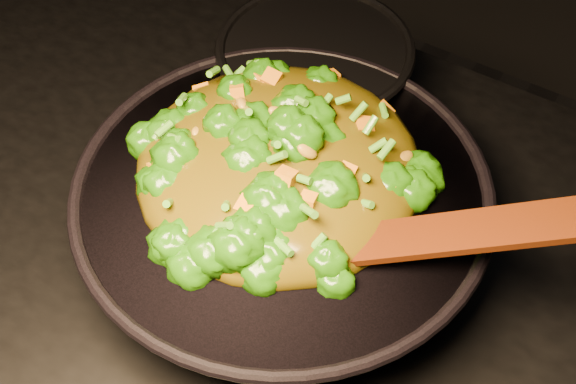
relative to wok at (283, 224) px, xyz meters
The scene contains 4 objects.
wok is the anchor object (origin of this frame).
stir_fry 0.10m from the wok, 129.87° to the left, with size 0.27×0.27×0.09m, color #205E06, non-canonical shape.
spatula 0.19m from the wok, ahead, with size 0.27×0.04×0.01m, color #391306.
back_pot 0.19m from the wok, 111.66° to the left, with size 0.20×0.20×0.12m, color black.
Camera 1 is at (0.22, -0.30, 1.57)m, focal length 50.00 mm.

